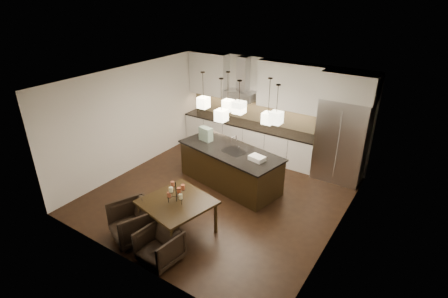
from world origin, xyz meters
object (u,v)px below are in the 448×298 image
Objects in this scene: dining_table at (178,217)px; armchair_left at (133,222)px; island_body at (230,167)px; refrigerator at (342,140)px; armchair_right at (159,246)px.

armchair_left reaches higher than dining_table.
island_body is at bearing 104.17° from armchair_left.
refrigerator is 2.61× the size of armchair_left.
refrigerator is 5.18m from armchair_right.
refrigerator is 4.53m from dining_table.
refrigerator is at bearing 50.34° from island_body.
armchair_right is at bearing -71.02° from island_body.
island_body is 3.06m from armchair_right.
island_body is 2.22m from dining_table.
armchair_left is at bearing 174.14° from armchair_right.
dining_table is 1.51× the size of armchair_left.
armchair_right is (0.41, -3.03, -0.13)m from island_body.
armchair_left is at bearing -119.88° from refrigerator.
dining_table is at bearing 68.46° from armchair_left.
dining_table is at bearing 113.43° from armchair_right.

